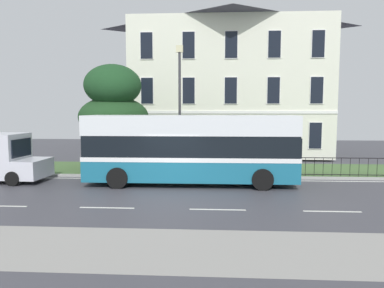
% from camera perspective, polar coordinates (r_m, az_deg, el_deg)
% --- Properties ---
extents(ground_plane, '(60.00, 56.00, 0.18)m').
position_cam_1_polar(ground_plane, '(15.71, -3.42, -7.65)').
color(ground_plane, '#3E3E45').
extents(georgian_townhouse, '(14.60, 9.25, 11.35)m').
position_cam_1_polar(georgian_townhouse, '(29.42, 5.75, 9.87)').
color(georgian_townhouse, silver).
rests_on(georgian_townhouse, ground_plane).
extents(iron_verge_railing, '(16.28, 0.04, 0.97)m').
position_cam_1_polar(iron_verge_railing, '(19.02, 6.87, -3.42)').
color(iron_verge_railing, black).
rests_on(iron_verge_railing, ground_plane).
extents(evergreen_tree, '(4.48, 4.19, 5.97)m').
position_cam_1_polar(evergreen_tree, '(21.34, -11.93, 3.82)').
color(evergreen_tree, '#423328').
rests_on(evergreen_tree, ground_plane).
extents(single_decker_bus, '(9.89, 2.63, 3.28)m').
position_cam_1_polar(single_decker_bus, '(17.06, -0.17, -0.67)').
color(single_decker_bus, '#1B6683').
rests_on(single_decker_bus, ground_plane).
extents(street_lamp_post, '(0.36, 0.24, 6.84)m').
position_cam_1_polar(street_lamp_post, '(19.66, -1.95, 6.88)').
color(street_lamp_post, '#333338').
rests_on(street_lamp_post, ground_plane).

